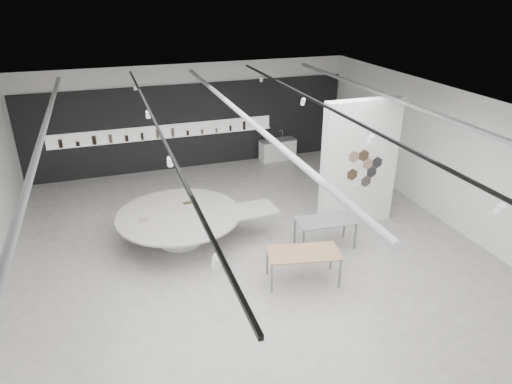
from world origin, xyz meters
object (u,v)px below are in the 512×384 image
object	(u,v)px
display_island	(182,223)
sample_table_wood	(303,254)
partition_column	(359,164)
kitchen_counter	(278,150)
sample_table_stone	(326,222)

from	to	relation	value
display_island	sample_table_wood	world-z (taller)	display_island
display_island	sample_table_wood	xyz separation A→B (m)	(2.31, -2.69, 0.17)
partition_column	kitchen_counter	distance (m)	5.71
partition_column	sample_table_wood	distance (m)	3.56
display_island	sample_table_wood	size ratio (longest dim) A/B	2.43
sample_table_wood	kitchen_counter	xyz separation A→B (m)	(2.36, 7.71, -0.31)
display_island	kitchen_counter	bearing A→B (deg)	44.07
sample_table_stone	kitchen_counter	distance (m)	6.60
kitchen_counter	display_island	bearing A→B (deg)	-137.80
partition_column	display_island	distance (m)	5.09
sample_table_wood	sample_table_stone	distance (m)	1.70
display_island	kitchen_counter	world-z (taller)	kitchen_counter
partition_column	display_island	xyz separation A→B (m)	(-4.91, 0.51, -1.26)
display_island	kitchen_counter	xyz separation A→B (m)	(4.67, 5.02, -0.13)
sample_table_wood	sample_table_stone	size ratio (longest dim) A/B	1.13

